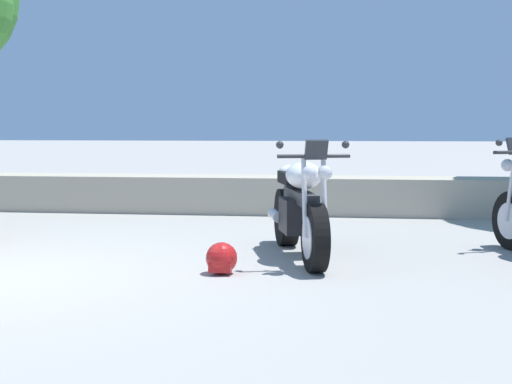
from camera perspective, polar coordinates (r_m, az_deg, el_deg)
stone_wall at (r=10.93m, az=-9.42°, el=-0.09°), size 36.00×0.80×0.55m
motorcycle_white_centre at (r=6.91m, az=3.57°, el=-1.38°), size 0.87×2.03×1.18m
rider_helmet at (r=6.19m, az=-2.83°, el=-5.42°), size 0.28×0.28×0.28m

